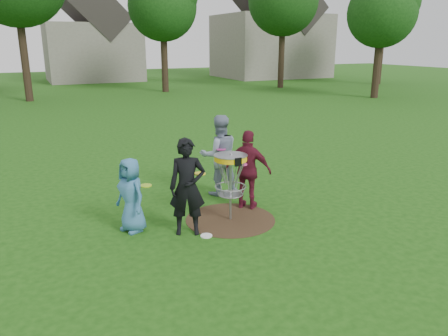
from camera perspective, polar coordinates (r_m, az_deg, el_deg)
name	(u,v)px	position (r m, az deg, el deg)	size (l,w,h in m)	color
ground	(230,219)	(8.84, 0.83, -6.73)	(100.00, 100.00, 0.00)	#19470F
dirt_patch	(230,219)	(8.83, 0.83, -6.71)	(1.80, 1.80, 0.01)	#47331E
player_blue	(131,195)	(8.28, -12.05, -3.48)	(0.69, 0.45, 1.41)	teal
player_black	(187,187)	(7.94, -4.81, -2.51)	(0.66, 0.43, 1.81)	black
player_grey	(219,155)	(10.01, -0.62, 1.68)	(0.91, 0.71, 1.87)	#7E8AA3
player_maroon	(248,170)	(9.18, 3.18, -0.27)	(0.99, 0.41, 1.69)	maroon
disc_on_grass	(206,236)	(8.12, -2.32, -8.83)	(0.22, 0.22, 0.02)	white
disc_golf_basket	(231,171)	(8.49, 0.86, -0.39)	(0.66, 0.67, 1.38)	#9EA0A5
held_discs	(204,167)	(8.68, -2.64, 0.10)	(2.23, 1.64, 0.30)	#A5D217
house_row	(115,33)	(41.24, -14.00, 16.70)	(44.50, 10.65, 11.62)	gray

